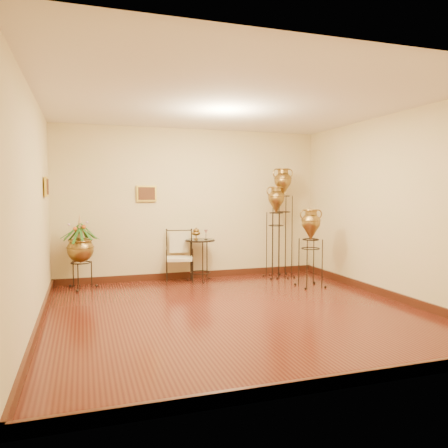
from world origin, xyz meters
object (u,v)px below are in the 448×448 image
object	(u,v)px
amphora_mid	(276,231)
planter_urn	(80,246)
armchair	(179,256)
side_table	(200,259)
amphora_tall	(282,221)

from	to	relation	value
amphora_mid	planter_urn	size ratio (longest dim) A/B	1.37
armchair	amphora_mid	bearing A→B (deg)	7.78
amphora_mid	side_table	distance (m)	1.55
amphora_mid	armchair	world-z (taller)	amphora_mid
amphora_mid	planter_urn	bearing A→B (deg)	178.31
amphora_tall	side_table	xyz separation A→B (m)	(-1.61, 0.07, -0.67)
amphora_tall	planter_urn	xyz separation A→B (m)	(-3.69, 0.07, -0.35)
amphora_tall	amphora_mid	xyz separation A→B (m)	(-0.15, -0.03, -0.19)
armchair	planter_urn	bearing A→B (deg)	-169.00
amphora_mid	side_table	size ratio (longest dim) A/B	1.81
amphora_mid	amphora_tall	bearing A→B (deg)	12.94
planter_urn	armchair	size ratio (longest dim) A/B	1.37
side_table	amphora_tall	bearing A→B (deg)	-2.51
amphora_tall	armchair	size ratio (longest dim) A/B	2.23
amphora_mid	side_table	world-z (taller)	amphora_mid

